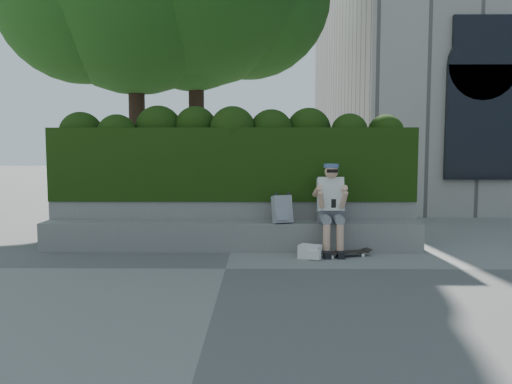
{
  "coord_description": "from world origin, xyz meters",
  "views": [
    {
      "loc": [
        0.48,
        -6.59,
        1.61
      ],
      "look_at": [
        0.4,
        1.0,
        0.95
      ],
      "focal_mm": 35.0,
      "sensor_mm": 36.0,
      "label": 1
    }
  ],
  "objects_px": {
    "backpack_plaid": "(282,209)",
    "person": "(331,204)",
    "skateboard": "(345,253)",
    "backpack_ground": "(310,252)"
  },
  "relations": [
    {
      "from": "person",
      "to": "skateboard",
      "type": "bearing_deg",
      "value": -59.25
    },
    {
      "from": "backpack_plaid",
      "to": "backpack_ground",
      "type": "height_order",
      "value": "backpack_plaid"
    },
    {
      "from": "backpack_ground",
      "to": "person",
      "type": "bearing_deg",
      "value": 75.85
    },
    {
      "from": "person",
      "to": "backpack_plaid",
      "type": "xyz_separation_m",
      "value": [
        -0.75,
        0.08,
        -0.09
      ]
    },
    {
      "from": "backpack_plaid",
      "to": "skateboard",
      "type": "bearing_deg",
      "value": -41.45
    },
    {
      "from": "person",
      "to": "backpack_ground",
      "type": "height_order",
      "value": "person"
    },
    {
      "from": "person",
      "to": "skateboard",
      "type": "height_order",
      "value": "person"
    },
    {
      "from": "person",
      "to": "backpack_plaid",
      "type": "relative_size",
      "value": 3.21
    },
    {
      "from": "backpack_plaid",
      "to": "person",
      "type": "bearing_deg",
      "value": -24.98
    },
    {
      "from": "skateboard",
      "to": "backpack_ground",
      "type": "xyz_separation_m",
      "value": [
        -0.54,
        -0.11,
        0.04
      ]
    }
  ]
}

